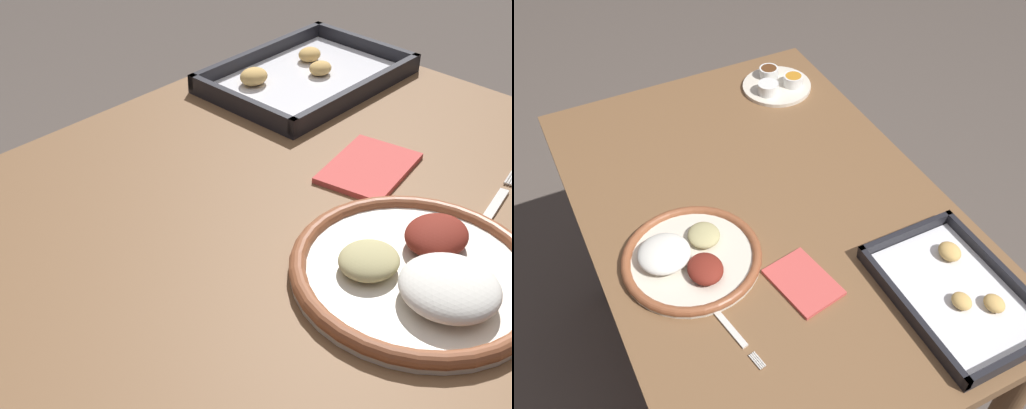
# 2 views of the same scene
# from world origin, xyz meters

# --- Properties ---
(dining_table) EXTENTS (1.14, 0.77, 0.73)m
(dining_table) POSITION_xyz_m (0.00, 0.00, 0.61)
(dining_table) COLOR brown
(dining_table) RESTS_ON ground_plane
(dinner_plate) EXTENTS (0.29, 0.29, 0.05)m
(dinner_plate) POSITION_xyz_m (0.07, -0.21, 0.74)
(dinner_plate) COLOR beige
(dinner_plate) RESTS_ON dining_table
(fork) EXTENTS (0.20, 0.05, 0.00)m
(fork) POSITION_xyz_m (0.24, -0.20, 0.73)
(fork) COLOR silver
(fork) RESTS_ON dining_table
(baking_tray) EXTENTS (0.34, 0.23, 0.04)m
(baking_tray) POSITION_xyz_m (0.38, 0.22, 0.74)
(baking_tray) COLOR black
(baking_tray) RESTS_ON dining_table
(napkin) EXTENTS (0.16, 0.12, 0.01)m
(napkin) POSITION_xyz_m (0.22, -0.03, 0.73)
(napkin) COLOR #CC4C47
(napkin) RESTS_ON dining_table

